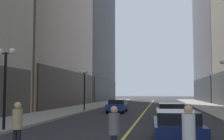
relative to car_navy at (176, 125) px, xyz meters
The scene contains 12 objects.
ground_plane 26.26m from the car_navy, 95.08° to the left, with size 200.00×200.00×0.00m, color #2D2D30.
sidewalk_left 28.21m from the car_navy, 112.01° to the left, with size 4.50×78.00×0.15m, color #9E9991.
sidewalk_right 26.82m from the car_navy, 77.23° to the left, with size 4.50×78.00×0.15m, color #9E9991.
lane_centre_stripe 26.26m from the car_navy, 95.08° to the left, with size 0.16×70.00×0.01m, color #E5D64C.
car_navy is the anchor object (origin of this frame).
car_yellow 7.96m from the car_navy, 89.81° to the left, with size 2.02×4.49×1.32m.
car_blue 17.27m from the car_navy, 106.91° to the left, with size 1.88×4.27×1.32m.
pedestrian_in_tan_trench 6.36m from the car_navy, 148.32° to the right, with size 0.40×0.40×1.77m.
pedestrian_in_grey_suit 4.21m from the car_navy, 119.20° to the right, with size 0.44×0.44×1.67m.
pedestrian_in_white_shirt 4.57m from the car_navy, 89.20° to the right, with size 0.38×0.38×1.76m.
street_lamp_left_near 9.20m from the car_navy, behind, with size 1.06×0.36×4.43m.
street_lamp_left_far 19.46m from the car_navy, 116.88° to the left, with size 1.06×0.36×4.43m.
Camera 1 is at (1.66, -3.33, 2.10)m, focal length 44.96 mm.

